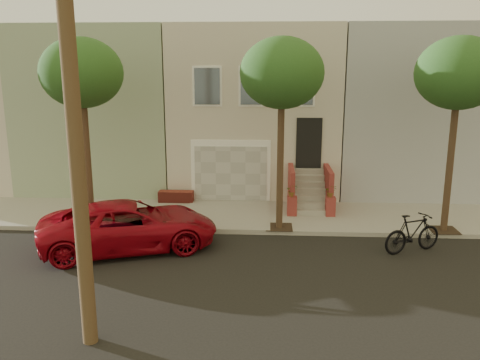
{
  "coord_description": "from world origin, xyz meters",
  "views": [
    {
      "loc": [
        0.57,
        -12.0,
        5.49
      ],
      "look_at": [
        -0.28,
        3.0,
        2.0
      ],
      "focal_mm": 36.54,
      "sensor_mm": 36.0,
      "label": 1
    }
  ],
  "objects": [
    {
      "name": "motorcycle",
      "position": [
        4.98,
        2.22,
        0.6
      ],
      "size": [
        2.06,
        1.35,
        1.21
      ],
      "primitive_type": "imported",
      "rotation": [
        0.0,
        0.0,
        2.0
      ],
      "color": "black",
      "rests_on": "ground"
    },
    {
      "name": "tree_mid",
      "position": [
        1.0,
        3.9,
        5.26
      ],
      "size": [
        2.7,
        2.57,
        6.3
      ],
      "color": "#2D2116",
      "rests_on": "sidewalk"
    },
    {
      "name": "sidewalk",
      "position": [
        0.0,
        5.35,
        0.07
      ],
      "size": [
        40.0,
        3.7,
        0.15
      ],
      "primitive_type": "cube",
      "color": "gray",
      "rests_on": "ground"
    },
    {
      "name": "house_row",
      "position": [
        0.0,
        11.19,
        3.64
      ],
      "size": [
        33.1,
        11.7,
        7.0
      ],
      "color": "beige",
      "rests_on": "sidewalk"
    },
    {
      "name": "pickup_truck",
      "position": [
        -3.62,
        2.04,
        0.74
      ],
      "size": [
        5.84,
        4.08,
        1.48
      ],
      "primitive_type": "imported",
      "rotation": [
        0.0,
        0.0,
        1.91
      ],
      "color": "maroon",
      "rests_on": "ground"
    },
    {
      "name": "tree_right",
      "position": [
        6.5,
        3.9,
        5.26
      ],
      "size": [
        2.7,
        2.57,
        6.3
      ],
      "color": "#2D2116",
      "rests_on": "sidewalk"
    },
    {
      "name": "tree_left",
      "position": [
        -5.5,
        3.9,
        5.26
      ],
      "size": [
        2.7,
        2.57,
        6.3
      ],
      "color": "#2D2116",
      "rests_on": "sidewalk"
    },
    {
      "name": "ground",
      "position": [
        0.0,
        0.0,
        0.0
      ],
      "size": [
        90.0,
        90.0,
        0.0
      ],
      "primitive_type": "plane",
      "color": "black",
      "rests_on": "ground"
    }
  ]
}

